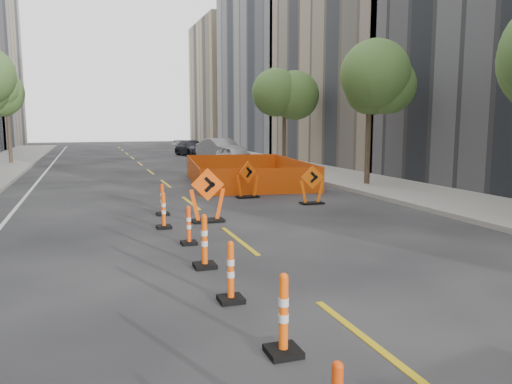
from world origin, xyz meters
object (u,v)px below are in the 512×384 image
object	(u,v)px
channelizer_3	(231,272)
channelizer_6	(164,210)
channelizer_2	(284,314)
parked_car_far	(192,148)
channelizer_7	(162,199)
channelizer_4	(204,241)
parked_car_near	(236,156)
chevron_sign_left	(207,195)
channelizer_5	(189,225)
chevron_sign_center	(248,179)
chevron_sign_right	(312,185)
parked_car_mid	(221,150)

from	to	relation	value
channelizer_3	channelizer_6	xyz separation A→B (m)	(-0.20, 5.99, -0.00)
channelizer_2	parked_car_far	distance (m)	37.66
channelizer_7	channelizer_4	bearing A→B (deg)	-90.21
channelizer_7	channelizer_6	bearing A→B (deg)	-97.12
channelizer_7	parked_car_far	size ratio (longest dim) A/B	0.22
parked_car_near	parked_car_far	xyz separation A→B (m)	(-0.57, 11.53, -0.01)
channelizer_4	chevron_sign_left	bearing A→B (deg)	76.09
channelizer_4	channelizer_6	xyz separation A→B (m)	(-0.23, 3.99, -0.05)
channelizer_2	parked_car_near	xyz separation A→B (m)	(6.90, 25.60, 0.15)
channelizer_2	parked_car_near	world-z (taller)	parked_car_near
channelizer_4	channelizer_5	bearing A→B (deg)	87.93
channelizer_3	chevron_sign_center	xyz separation A→B (m)	(3.66, 10.59, 0.21)
channelizer_2	parked_car_near	distance (m)	26.52
channelizer_3	parked_car_near	world-z (taller)	parked_car_near
channelizer_3	chevron_sign_left	world-z (taller)	chevron_sign_left
channelizer_5	chevron_sign_right	xyz separation A→B (m)	(5.26, 4.44, 0.22)
channelizer_3	parked_car_near	bearing A→B (deg)	73.46
chevron_sign_left	channelizer_7	bearing A→B (deg)	142.91
parked_car_far	channelizer_2	bearing A→B (deg)	-111.55
chevron_sign_left	chevron_sign_center	distance (m)	4.82
channelizer_3	parked_car_far	size ratio (longest dim) A/B	0.22
channelizer_7	parked_car_mid	distance (m)	22.00
channelizer_6	channelizer_7	distance (m)	2.01
parked_car_near	parked_car_mid	size ratio (longest dim) A/B	0.78
chevron_sign_center	channelizer_4	bearing A→B (deg)	-136.91
channelizer_5	channelizer_6	distance (m)	2.02
channelizer_3	chevron_sign_left	distance (m)	6.59
channelizer_5	chevron_sign_center	world-z (taller)	chevron_sign_center
channelizer_2	channelizer_4	world-z (taller)	channelizer_4
channelizer_7	parked_car_far	bearing A→B (deg)	76.75
chevron_sign_center	channelizer_3	bearing A→B (deg)	-133.04
chevron_sign_left	parked_car_far	size ratio (longest dim) A/B	0.34
channelizer_3	channelizer_7	xyz separation A→B (m)	(0.05, 7.99, -0.01)
channelizer_4	parked_car_near	world-z (taller)	parked_car_near
channelizer_3	channelizer_6	world-z (taller)	channelizer_3
channelizer_6	chevron_sign_left	xyz separation A→B (m)	(1.34, 0.50, 0.29)
chevron_sign_center	channelizer_7	bearing A→B (deg)	-168.18
channelizer_6	channelizer_7	size ratio (longest dim) A/B	1.01
channelizer_6	chevron_sign_center	size ratio (longest dim) A/B	0.70
channelizer_5	chevron_sign_center	distance (m)	7.51
channelizer_2	channelizer_7	xyz separation A→B (m)	(-0.07, 9.98, -0.03)
channelizer_4	chevron_sign_left	world-z (taller)	chevron_sign_left
channelizer_4	channelizer_6	bearing A→B (deg)	93.26
chevron_sign_right	parked_car_mid	size ratio (longest dim) A/B	0.27
channelizer_2	channelizer_7	size ratio (longest dim) A/B	1.07
parked_car_near	channelizer_7	bearing A→B (deg)	-121.99
chevron_sign_left	chevron_sign_right	size ratio (longest dim) A/B	1.15
chevron_sign_left	parked_car_far	world-z (taller)	chevron_sign_left
chevron_sign_left	parked_car_mid	bearing A→B (deg)	91.34
channelizer_5	parked_car_far	size ratio (longest dim) A/B	0.20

